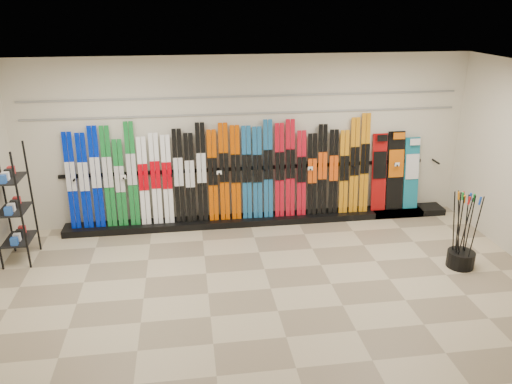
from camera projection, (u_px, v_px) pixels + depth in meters
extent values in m
plane|color=#86765D|center=(271.00, 289.00, 7.10)|extent=(8.00, 8.00, 0.00)
plane|color=beige|center=(248.00, 141.00, 8.87)|extent=(8.00, 0.00, 8.00)
plane|color=silver|center=(273.00, 74.00, 6.03)|extent=(8.00, 8.00, 0.00)
cube|color=black|center=(262.00, 219.00, 9.22)|extent=(8.00, 0.40, 0.12)
cube|color=#001CB6|center=(71.00, 181.00, 8.49)|extent=(0.17, 0.20, 1.69)
cube|color=#001CB6|center=(84.00, 181.00, 8.52)|extent=(0.17, 0.19, 1.66)
cube|color=#001CB6|center=(96.00, 177.00, 8.54)|extent=(0.17, 0.21, 1.77)
cube|color=#14712A|center=(108.00, 177.00, 8.56)|extent=(0.17, 0.21, 1.77)
cube|color=#14712A|center=(120.00, 183.00, 8.62)|extent=(0.17, 0.18, 1.53)
cube|color=#14712A|center=(132.00, 174.00, 8.61)|extent=(0.17, 0.21, 1.82)
cube|color=white|center=(144.00, 181.00, 8.67)|extent=(0.17, 0.18, 1.56)
cube|color=white|center=(156.00, 179.00, 8.69)|extent=(0.17, 0.19, 1.62)
cube|color=white|center=(167.00, 180.00, 8.72)|extent=(0.17, 0.19, 1.58)
cube|color=black|center=(179.00, 176.00, 8.74)|extent=(0.17, 0.20, 1.68)
cube|color=black|center=(190.00, 178.00, 8.77)|extent=(0.17, 0.19, 1.59)
cube|color=black|center=(202.00, 173.00, 8.78)|extent=(0.17, 0.21, 1.77)
cube|color=#C44800|center=(213.00, 176.00, 8.82)|extent=(0.17, 0.19, 1.64)
cube|color=#C44800|center=(224.00, 172.00, 8.83)|extent=(0.17, 0.20, 1.75)
cube|color=#C44800|center=(236.00, 173.00, 8.87)|extent=(0.17, 0.20, 1.70)
cube|color=#19588E|center=(247.00, 173.00, 8.89)|extent=(0.17, 0.20, 1.68)
cube|color=#19588E|center=(257.00, 173.00, 8.92)|extent=(0.17, 0.20, 1.67)
cube|color=#19588E|center=(268.00, 169.00, 8.93)|extent=(0.17, 0.21, 1.78)
cube|color=#B50D1D|center=(280.00, 171.00, 8.97)|extent=(0.17, 0.20, 1.71)
cube|color=#B50D1D|center=(290.00, 169.00, 8.99)|extent=(0.17, 0.21, 1.77)
cube|color=#B50D1D|center=(301.00, 174.00, 9.04)|extent=(0.17, 0.18, 1.57)
cube|color=black|center=(312.00, 175.00, 9.08)|extent=(0.17, 0.18, 1.51)
cube|color=black|center=(322.00, 170.00, 9.08)|extent=(0.17, 0.20, 1.67)
cube|color=black|center=(333.00, 172.00, 9.12)|extent=(0.17, 0.18, 1.57)
cube|color=#C77810|center=(344.00, 172.00, 9.15)|extent=(0.17, 0.18, 1.55)
cube|color=#C77810|center=(354.00, 166.00, 9.15)|extent=(0.17, 0.21, 1.77)
cube|color=#C77810|center=(365.00, 163.00, 9.17)|extent=(0.17, 0.21, 1.84)
cube|color=#990C0C|center=(379.00, 172.00, 9.30)|extent=(0.28, 0.22, 1.45)
cube|color=black|center=(395.00, 171.00, 9.34)|extent=(0.32, 0.23, 1.48)
cube|color=#14728C|center=(411.00, 173.00, 9.40)|extent=(0.29, 0.21, 1.35)
cube|color=black|center=(13.00, 205.00, 7.59)|extent=(0.40, 0.60, 1.85)
cylinder|color=black|center=(460.00, 259.00, 7.66)|extent=(0.41, 0.41, 0.25)
cylinder|color=black|center=(458.00, 228.00, 7.57)|extent=(0.12, 0.15, 1.17)
cylinder|color=black|center=(459.00, 232.00, 7.43)|extent=(0.10, 0.11, 1.18)
cylinder|color=black|center=(465.00, 229.00, 7.52)|extent=(0.14, 0.11, 1.17)
cylinder|color=black|center=(469.00, 231.00, 7.48)|extent=(0.06, 0.14, 1.18)
cylinder|color=black|center=(464.00, 234.00, 7.38)|extent=(0.06, 0.12, 1.18)
cylinder|color=black|center=(454.00, 228.00, 7.56)|extent=(0.12, 0.08, 1.18)
cylinder|color=black|center=(474.00, 234.00, 7.36)|extent=(0.16, 0.07, 1.17)
cylinder|color=black|center=(458.00, 229.00, 7.54)|extent=(0.07, 0.05, 1.18)
cube|color=gray|center=(248.00, 114.00, 8.68)|extent=(7.60, 0.02, 0.03)
cube|color=gray|center=(248.00, 96.00, 8.57)|extent=(7.60, 0.02, 0.03)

